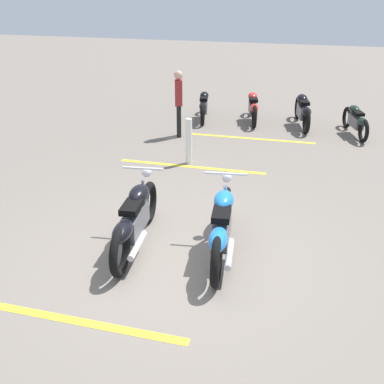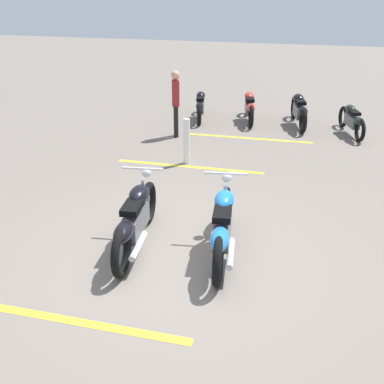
# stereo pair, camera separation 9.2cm
# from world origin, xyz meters

# --- Properties ---
(ground_plane) EXTENTS (60.00, 60.00, 0.00)m
(ground_plane) POSITION_xyz_m (0.00, 0.00, 0.00)
(ground_plane) COLOR slate
(motorcycle_bright_foreground) EXTENTS (2.21, 0.73, 1.04)m
(motorcycle_bright_foreground) POSITION_xyz_m (0.24, -0.63, 0.46)
(motorcycle_bright_foreground) COLOR black
(motorcycle_bright_foreground) RESTS_ON ground
(motorcycle_dark_foreground) EXTENTS (2.22, 0.72, 1.04)m
(motorcycle_dark_foreground) POSITION_xyz_m (0.05, 0.60, 0.46)
(motorcycle_dark_foreground) COLOR black
(motorcycle_dark_foreground) RESTS_ON ground
(motorcycle_row_far_left) EXTENTS (1.86, 0.70, 0.73)m
(motorcycle_row_far_left) POSITION_xyz_m (7.10, -2.32, 0.40)
(motorcycle_row_far_left) COLOR black
(motorcycle_row_far_left) RESTS_ON ground
(motorcycle_row_left) EXTENTS (2.18, 0.69, 0.84)m
(motorcycle_row_left) POSITION_xyz_m (7.52, -0.91, 0.46)
(motorcycle_row_left) COLOR black
(motorcycle_row_left) RESTS_ON ground
(motorcycle_row_center) EXTENTS (2.05, 0.67, 0.79)m
(motorcycle_row_center) POSITION_xyz_m (7.57, 0.49, 0.43)
(motorcycle_row_center) COLOR black
(motorcycle_row_center) RESTS_ON ground
(motorcycle_row_right) EXTENTS (1.98, 0.62, 0.76)m
(motorcycle_row_right) POSITION_xyz_m (7.37, 1.90, 0.41)
(motorcycle_row_right) COLOR black
(motorcycle_row_right) RESTS_ON ground
(bystander_near_row) EXTENTS (0.28, 0.26, 1.67)m
(bystander_near_row) POSITION_xyz_m (5.53, 1.98, 0.93)
(bystander_near_row) COLOR black
(bystander_near_row) RESTS_ON ground
(bollard_post) EXTENTS (0.14, 0.14, 0.99)m
(bollard_post) POSITION_xyz_m (3.69, 1.06, 0.50)
(bollard_post) COLOR white
(bollard_post) RESTS_ON ground
(parking_stripe_near) EXTENTS (0.33, 3.20, 0.01)m
(parking_stripe_near) POSITION_xyz_m (-1.69, 0.81, 0.00)
(parking_stripe_near) COLOR yellow
(parking_stripe_near) RESTS_ON ground
(parking_stripe_mid) EXTENTS (0.33, 3.20, 0.01)m
(parking_stripe_mid) POSITION_xyz_m (3.48, 0.94, 0.00)
(parking_stripe_mid) COLOR yellow
(parking_stripe_mid) RESTS_ON ground
(parking_stripe_far) EXTENTS (0.33, 3.20, 0.01)m
(parking_stripe_far) POSITION_xyz_m (5.93, 0.16, 0.00)
(parking_stripe_far) COLOR yellow
(parking_stripe_far) RESTS_ON ground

